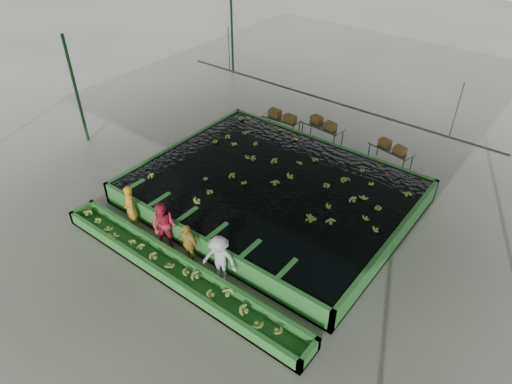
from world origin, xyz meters
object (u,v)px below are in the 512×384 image
Objects in this scene: worker_a at (130,207)px; packing_table_mid at (322,134)px; worker_d at (220,259)px; worker_b at (164,226)px; flotation_tank at (272,191)px; worker_c at (188,243)px; box_stack_mid at (323,125)px; box_stack_right at (392,149)px; packing_table_left at (281,125)px; sorting_trough at (177,272)px; packing_table_right at (390,157)px; box_stack_left at (282,119)px.

worker_a is 0.87× the size of packing_table_mid.
worker_b is at bearing 162.57° from worker_d.
worker_c reaches higher than flotation_tank.
box_stack_mid is 1.07× the size of box_stack_right.
box_stack_right is at bearing 77.65° from worker_a.
worker_c is 0.87× the size of worker_d.
packing_table_left is at bearing -167.42° from packing_table_mid.
worker_b reaches higher than worker_c.
flotation_tank is at bearing 90.00° from sorting_trough.
worker_a is at bearing -177.15° from worker_c.
packing_table_left is (-1.51, 8.95, -0.49)m from worker_b.
packing_table_mid reaches higher than packing_table_left.
packing_table_left is 1.44× the size of box_stack_right.
packing_table_mid is at bearing 94.66° from sorting_trough.
packing_table_right is (2.76, 9.48, -0.32)m from worker_c.
worker_d is (2.47, 0.00, -0.04)m from worker_b.
flotation_tank is at bearing 87.34° from worker_d.
box_stack_left is at bearing -36.72° from packing_table_left.
box_stack_left is (0.09, -0.07, 0.42)m from packing_table_left.
worker_b is at bearing -112.60° from box_stack_right.
worker_a is 8.97m from packing_table_left.
packing_table_right is 1.41× the size of box_stack_mid.
flotation_tank is at bearing -116.81° from box_stack_right.
flotation_tank is 6.87× the size of box_stack_left.
flotation_tank reaches higher than sorting_trough.
worker_b is (-1.34, 0.80, 0.65)m from sorting_trough.
flotation_tank is 5.78× the size of worker_d.
worker_a reaches higher than box_stack_mid.
box_stack_mid is (2.04, 0.43, 0.49)m from packing_table_left.
packing_table_left is 1.34× the size of box_stack_mid.
box_stack_right reaches higher than packing_table_left.
box_stack_mid is (-0.57, 9.39, 0.15)m from worker_c.
worker_c is 9.43m from packing_table_mid.
worker_b is 0.94× the size of packing_table_right.
packing_table_mid is (0.51, 9.41, -0.45)m from worker_b.
worker_d is at bearing -66.37° from box_stack_left.
worker_b reaches higher than box_stack_mid.
box_stack_left is at bearing 96.20° from worker_d.
worker_d reaches higher than sorting_trough.
packing_table_left is at bearing 106.28° from sorting_trough.
box_stack_right is (5.64, 9.39, 0.01)m from worker_a.
box_stack_right is at bearing 5.37° from box_stack_left.
worker_d reaches higher than flotation_tank.
worker_c is 0.78× the size of packing_table_right.
packing_table_left is at bearing 121.46° from flotation_tank.
box_stack_right reaches higher than sorting_trough.
worker_d is 9.59m from packing_table_right.
packing_table_mid is 3.35m from packing_table_right.
box_stack_left is at bearing -174.63° from box_stack_right.
packing_table_left is at bearing -174.46° from packing_table_right.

